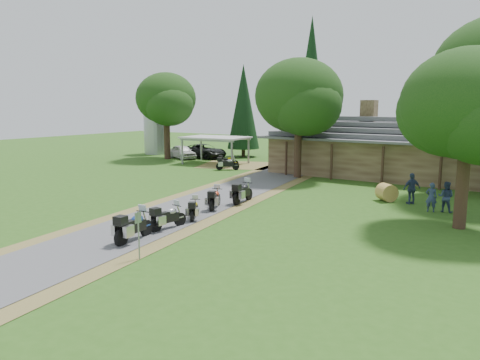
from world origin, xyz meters
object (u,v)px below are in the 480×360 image
Objects in this scene: car_white_sedan at (182,150)px; hay_bale at (387,192)px; motorcycle_row_e at (243,191)px; motorcycle_row_d at (215,198)px; motorcycle_row_b at (168,216)px; silo at (157,128)px; motorcycle_row_c at (194,208)px; motorcycle_carport_b at (228,163)px; car_dark_suv at (204,148)px; carport at (216,150)px; lodge at (400,147)px; motorcycle_row_a at (134,225)px; motorcycle_carport_a at (228,160)px.

hay_bale is (25.17, -10.42, -0.39)m from car_white_sedan.
car_white_sedan is 2.68× the size of motorcycle_row_e.
motorcycle_row_b is at bearing 166.08° from motorcycle_row_d.
silo reaches higher than car_white_sedan.
motorcycle_row_c is at bearing -124.63° from hay_bale.
silo is at bearing 119.95° from motorcycle_carport_b.
motorcycle_row_d is at bearing -132.61° from car_dark_suv.
hay_bale is (19.51, -8.86, -0.81)m from carport.
lodge is 17.55m from carport.
carport is at bearing 103.91° from motorcycle_carport_b.
car_dark_suv is 29.72m from motorcycle_row_b.
car_white_sedan is 27.24m from hay_bale.
motorcycle_carport_b is at bearing -92.24° from car_white_sedan.
motorcycle_row_a reaches higher than motorcycle_row_e.
motorcycle_carport_a is (-10.19, 17.68, 0.02)m from motorcycle_row_c.
motorcycle_row_c reaches higher than hay_bale.
hay_bale is at bearing -55.46° from motorcycle_carport_b.
lodge is 10.42× the size of motorcycle_row_e.
lodge is 12.24× the size of motorcycle_carport_a.
carport is 21.44m from hay_bale.
lodge is at bearing -4.41° from motorcycle_row_b.
silo is 7.69m from car_dark_suv.
carport reaches higher than car_dark_suv.
car_dark_suv is 27.78m from motorcycle_row_c.
motorcycle_row_b reaches higher than motorcycle_row_c.
motorcycle_carport_a is at bearing 9.67° from motorcycle_row_d.
car_white_sedan is at bearing 117.79° from motorcycle_carport_b.
motorcycle_row_a is 7.04m from motorcycle_row_d.
car_dark_suv is (1.61, 1.79, 0.22)m from car_white_sedan.
silo is at bearing 94.77° from car_dark_suv.
motorcycle_carport_a is at bearing -19.89° from silo.
car_dark_suv is at bearing 108.17° from motorcycle_carport_a.
motorcycle_row_b is at bearing -98.74° from motorcycle_carport_a.
car_white_sedan is at bearing 29.57° from motorcycle_row_a.
carport is 18.86m from motorcycle_row_e.
motorcycle_row_b is (12.80, -21.13, -0.69)m from carport.
lodge reaches higher than motorcycle_row_c.
silo is 1.10× the size of car_white_sedan.
carport is 3.01× the size of motorcycle_row_e.
motorcycle_row_e is 1.94× the size of hay_bale.
car_white_sedan is at bearing 146.22° from car_dark_suv.
car_white_sedan is (-5.66, 1.56, -0.42)m from carport.
car_dark_suv is 3.14× the size of motorcycle_row_d.
motorcycle_row_c is at bearing 175.23° from motorcycle_row_e.
carport is 5.89m from car_white_sedan.
car_white_sedan reaches higher than motorcycle_row_d.
carport reaches higher than motorcycle_row_a.
motorcycle_row_b is 22.47m from motorcycle_carport_a.
lodge is at bearing -39.57° from motorcycle_row_d.
motorcycle_row_e is (-4.98, -15.68, -1.75)m from lodge.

